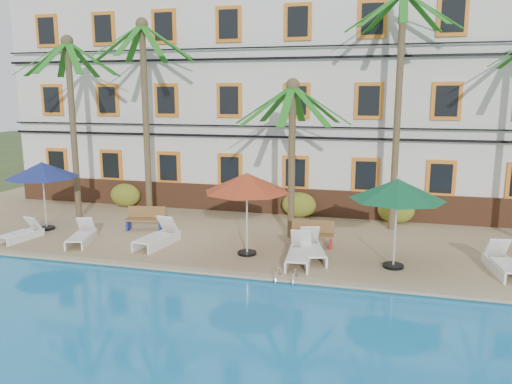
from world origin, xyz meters
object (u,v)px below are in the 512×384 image
(palm_d, at_px, (399,80))
(lounger_f, at_px, (504,263))
(lounger_a, at_px, (22,233))
(pool_ladder, at_px, (286,281))
(palm_a, at_px, (71,103))
(umbrella_red, at_px, (247,183))
(umbrella_blue, at_px, (42,170))
(lounger_b, at_px, (82,236))
(palm_c, at_px, (292,134))
(bench_right, at_px, (312,233))
(palm_b, at_px, (145,94))
(lounger_d, at_px, (299,253))
(lounger_e, at_px, (312,249))
(umbrella_green, at_px, (397,190))
(bench_left, at_px, (145,218))
(lounger_c, at_px, (158,237))

(palm_d, distance_m, lounger_f, 7.65)
(lounger_a, xyz_separation_m, pool_ladder, (10.26, -1.64, -0.25))
(palm_a, bearing_deg, umbrella_red, -19.26)
(umbrella_red, height_order, lounger_a, umbrella_red)
(umbrella_blue, relative_size, lounger_a, 1.61)
(umbrella_red, height_order, pool_ladder, umbrella_red)
(lounger_b, bearing_deg, palm_c, 20.78)
(lounger_a, height_order, bench_right, bench_right)
(palm_c, xyz_separation_m, palm_d, (3.67, 2.06, 1.96))
(lounger_b, distance_m, pool_ladder, 8.06)
(palm_c, height_order, lounger_a, palm_c)
(palm_b, xyz_separation_m, palm_d, (9.98, 1.01, 0.52))
(lounger_d, bearing_deg, lounger_e, 62.10)
(lounger_d, relative_size, lounger_e, 0.99)
(palm_b, xyz_separation_m, lounger_a, (-3.23, -3.90, -5.02))
(palm_c, bearing_deg, bench_right, -46.27)
(umbrella_blue, height_order, lounger_a, umbrella_blue)
(palm_c, height_order, pool_ladder, palm_c)
(umbrella_green, xyz_separation_m, lounger_d, (-2.90, -0.31, -2.14))
(palm_c, xyz_separation_m, umbrella_red, (-1.03, -2.43, -1.42))
(lounger_e, bearing_deg, lounger_b, -176.79)
(palm_a, distance_m, lounger_a, 5.74)
(bench_right, bearing_deg, palm_a, 171.85)
(lounger_a, relative_size, pool_ladder, 2.31)
(palm_b, height_order, umbrella_red, palm_b)
(umbrella_blue, relative_size, umbrella_red, 0.97)
(palm_a, xyz_separation_m, umbrella_green, (13.08, -3.00, -2.46))
(palm_a, relative_size, bench_right, 4.99)
(bench_right, bearing_deg, lounger_e, -82.18)
(pool_ladder, bearing_deg, lounger_e, 80.22)
(umbrella_blue, relative_size, lounger_b, 1.45)
(umbrella_green, height_order, bench_left, umbrella_green)
(lounger_b, distance_m, lounger_d, 7.93)
(umbrella_green, bearing_deg, palm_d, 90.42)
(umbrella_green, bearing_deg, bench_left, 167.90)
(umbrella_green, bearing_deg, bench_right, 151.06)
(lounger_f, bearing_deg, lounger_e, -179.29)
(pool_ladder, bearing_deg, palm_d, 65.82)
(palm_c, distance_m, lounger_c, 6.04)
(lounger_e, bearing_deg, palm_d, 59.27)
(palm_b, relative_size, palm_d, 0.90)
(palm_b, relative_size, lounger_c, 3.91)
(lounger_b, relative_size, lounger_e, 0.90)
(palm_c, xyz_separation_m, bench_right, (0.94, -0.99, -3.37))
(umbrella_red, distance_m, umbrella_green, 4.73)
(umbrella_blue, height_order, lounger_b, umbrella_blue)
(umbrella_red, distance_m, lounger_b, 6.47)
(lounger_a, bearing_deg, lounger_f, 2.39)
(palm_c, bearing_deg, bench_left, -175.14)
(lounger_d, relative_size, pool_ladder, 2.80)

